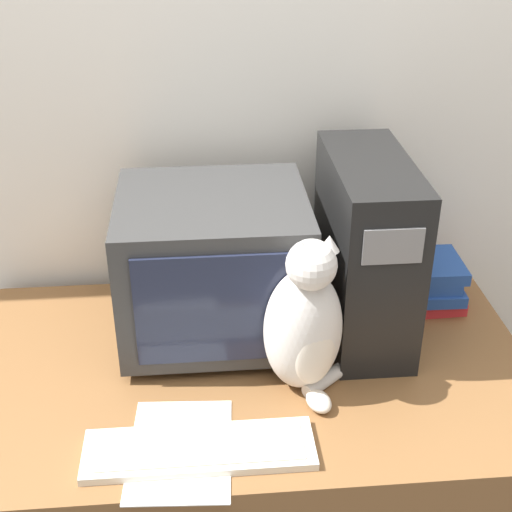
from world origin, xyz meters
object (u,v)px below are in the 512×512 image
Objects in this scene: keyboard at (199,449)px; crt_monitor at (214,266)px; cat at (306,325)px; computer_tower at (365,248)px; book_stack at (432,281)px; pen at (117,436)px.

crt_monitor is at bearing 83.39° from keyboard.
computer_tower is at bearing 34.46° from cat.
book_stack reaches higher than keyboard.
cat reaches higher than pen.
cat is 0.47m from pen.
computer_tower is at bearing 31.26° from pen.
crt_monitor is 1.15× the size of cat.
keyboard is 2.32× the size of book_stack.
pen is at bearing -121.09° from crt_monitor.
book_stack is (0.22, 0.10, -0.17)m from computer_tower.
book_stack is at bearing 24.85° from computer_tower.
computer_tower is 2.24× the size of book_stack.
book_stack is at bearing 39.21° from keyboard.
crt_monitor is 0.47m from keyboard.
computer_tower is at bearing -155.15° from book_stack.
crt_monitor reaches higher than pen.
cat is at bearing 17.90° from pen.
book_stack is 0.95m from pen.
computer_tower is at bearing -1.08° from crt_monitor.
crt_monitor is 0.47m from pen.
computer_tower reaches higher than crt_monitor.
pen is (-0.22, -0.37, -0.19)m from crt_monitor.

